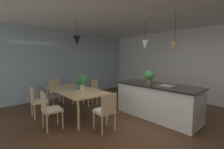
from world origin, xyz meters
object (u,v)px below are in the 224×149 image
dining_table (75,91)px  kitchen_island (157,100)px  potted_plant_on_island (149,76)px  vase_on_dining_table (78,86)px  chair_near_left (38,100)px  chair_far_left (91,91)px  chair_kitchen_end (106,110)px  chair_window_end (56,90)px  potted_plant_on_table (82,81)px  chair_near_right (50,109)px

dining_table → kitchen_island: kitchen_island is taller
potted_plant_on_island → vase_on_dining_table: 2.05m
chair_near_left → potted_plant_on_island: (1.87, 2.45, 0.64)m
chair_far_left → vase_on_dining_table: size_ratio=5.06×
chair_kitchen_end → chair_window_end: same height
chair_near_left → potted_plant_on_table: size_ratio=2.04×
chair_near_right → potted_plant_on_table: (-0.29, 1.02, 0.51)m
dining_table → potted_plant_on_island: potted_plant_on_island is taller
chair_window_end → chair_near_left: bearing=-43.6°
chair_near_right → chair_near_left: bearing=180.0°
chair_far_left → chair_near_left: same height
kitchen_island → potted_plant_on_island: size_ratio=6.00×
dining_table → chair_kitchen_end: size_ratio=2.32×
chair_kitchen_end → chair_near_left: same height
chair_far_left → potted_plant_on_island: bearing=20.5°
chair_near_right → chair_far_left: size_ratio=1.00×
chair_kitchen_end → potted_plant_on_island: potted_plant_on_island is taller
potted_plant_on_table → chair_kitchen_end: bearing=-7.1°
vase_on_dining_table → chair_near_right: bearing=-66.7°
dining_table → chair_near_left: (-0.46, -0.87, -0.19)m
potted_plant_on_island → kitchen_island: bearing=0.0°
kitchen_island → potted_plant_on_island: bearing=-180.0°
chair_near_left → kitchen_island: size_ratio=0.39×
kitchen_island → potted_plant_on_table: size_ratio=5.24×
chair_near_left → kitchen_island: (2.14, 2.45, -0.01)m
chair_kitchen_end → potted_plant_on_table: size_ratio=2.04×
chair_far_left → potted_plant_on_island: size_ratio=2.34×
dining_table → potted_plant_on_island: size_ratio=5.42×
potted_plant_on_table → vase_on_dining_table: potted_plant_on_table is taller
chair_near_right → potted_plant_on_table: 1.18m
chair_window_end → chair_near_left: (0.92, -0.88, 0.00)m
vase_on_dining_table → chair_near_left: bearing=-117.6°
dining_table → potted_plant_on_island: bearing=48.1°
chair_kitchen_end → potted_plant_on_island: size_ratio=2.34×
chair_near_left → chair_window_end: bearing=136.4°
chair_window_end → chair_far_left: bearing=43.2°
chair_far_left → chair_kitchen_end: bearing=-25.7°
chair_far_left → vase_on_dining_table: 1.00m
vase_on_dining_table → chair_kitchen_end: bearing=-3.5°
dining_table → potted_plant_on_table: 0.38m
dining_table → kitchen_island: bearing=43.1°
chair_window_end → potted_plant_on_island: size_ratio=2.34×
chair_near_left → kitchen_island: kitchen_island is taller
kitchen_island → potted_plant_on_island: potted_plant_on_island is taller
chair_kitchen_end → vase_on_dining_table: (-1.34, 0.08, 0.34)m
dining_table → chair_window_end: bearing=179.9°
chair_near_right → kitchen_island: size_ratio=0.39×
chair_kitchen_end → chair_near_right: 1.27m
chair_window_end → dining_table: bearing=-0.1°
chair_window_end → potted_plant_on_table: (1.54, 0.14, 0.51)m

